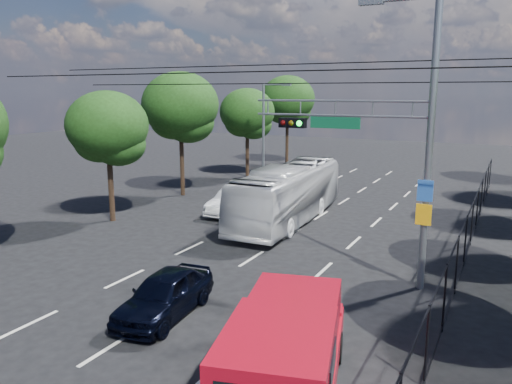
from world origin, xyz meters
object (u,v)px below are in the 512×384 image
Objects in this scene: red_pickup at (286,352)px; white_bus at (288,193)px; signal_mast at (392,132)px; navy_hatchback at (165,294)px; white_van at (235,201)px.

white_bus is (-6.14, 13.96, 0.30)m from red_pickup.
red_pickup is 15.26m from white_bus.
signal_mast reaches higher than navy_hatchback.
signal_mast reaches higher than white_bus.
white_van is at bearing 147.07° from signal_mast.
signal_mast is 12.36m from white_van.
white_bus is 2.44× the size of white_van.
navy_hatchback is (-5.16, -5.70, -4.57)m from signal_mast.
white_bus reaches higher than red_pickup.
navy_hatchback is 12.77m from white_van.
red_pickup is 16.96m from white_van.
signal_mast is 8.87m from red_pickup.
white_bus is at bearing 136.37° from signal_mast.
signal_mast is at bearing 41.72° from navy_hatchback.
signal_mast is 8.95m from navy_hatchback.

